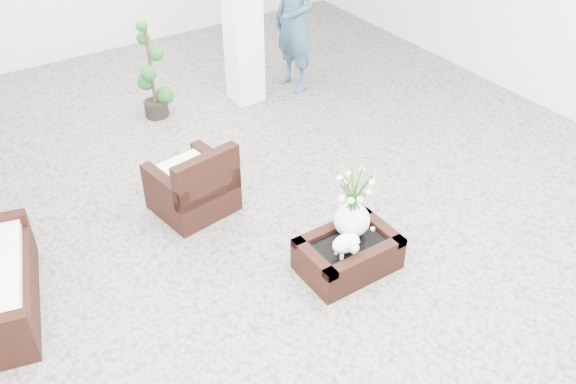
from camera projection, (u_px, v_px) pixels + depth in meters
ground at (283, 236)px, 6.21m from camera, size 11.00×11.00×0.00m
coffee_table at (348, 255)px, 5.76m from camera, size 0.90×0.60×0.31m
sheep_figurine at (346, 245)px, 5.48m from camera, size 0.28×0.23×0.21m
planter_narcissus at (353, 199)px, 5.54m from camera, size 0.44×0.44×0.80m
tealight at (373, 229)px, 5.80m from camera, size 0.04×0.04×0.03m
armchair at (191, 177)px, 6.36m from camera, size 0.86×0.83×0.80m
topiary at (151, 70)px, 7.84m from camera, size 0.35×0.35×1.31m
shopper at (294, 22)px, 8.36m from camera, size 0.53×0.75×1.94m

